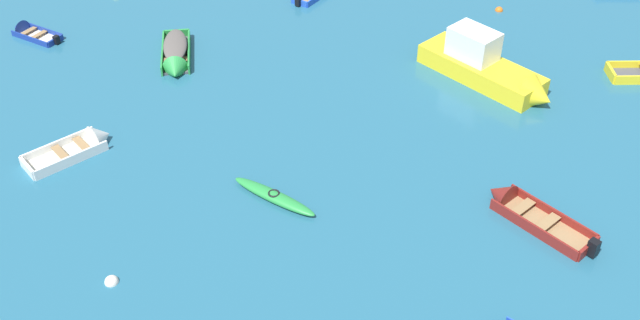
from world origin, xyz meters
name	(u,v)px	position (x,y,z in m)	size (l,w,h in m)	color
motor_launch_yellow_near_camera	(489,68)	(8.01, 27.75, 0.70)	(5.32, 6.25, 2.50)	yellow
rowboat_deep_blue_near_right	(27,31)	(-13.30, 34.39, 0.13)	(2.83, 2.41, 0.94)	beige
rowboat_green_outer_left	(175,56)	(-5.87, 30.84, 0.36)	(1.39, 4.03, 1.16)	#4C4C51
rowboat_white_foreground_center	(86,144)	(-9.08, 24.63, 0.19)	(3.54, 2.96, 1.18)	beige
rowboat_maroon_cluster_inner	(520,208)	(6.77, 19.24, 0.20)	(3.36, 4.01, 1.14)	#99754C
kayak_green_far_left	(274,196)	(-1.87, 20.80, 0.16)	(3.10, 2.78, 0.34)	#288C3D
mooring_buoy_far_field	(112,282)	(-7.27, 17.35, 0.00)	(0.46, 0.46, 0.46)	silver
mooring_buoy_midfield	(499,11)	(10.54, 34.42, 0.00)	(0.41, 0.41, 0.41)	orange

